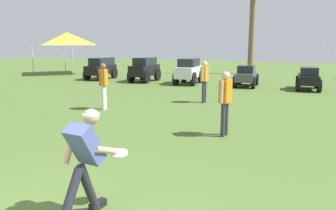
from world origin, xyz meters
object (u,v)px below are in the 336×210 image
at_px(parked_car_slot_b, 145,69).
at_px(parked_car_slot_d, 246,76).
at_px(teammate_near_sideline, 225,98).
at_px(teammate_deep, 204,78).
at_px(parked_car_slot_a, 101,68).
at_px(frisbee_thrower, 85,157).
at_px(parked_car_slot_e, 308,78).
at_px(palm_tree_far_left, 252,24).
at_px(parked_car_slot_c, 189,70).
at_px(frisbee_in_flight, 119,153).
at_px(event_tent, 67,39).
at_px(teammate_midfield, 104,82).

relative_size(parked_car_slot_b, parked_car_slot_d, 1.06).
relative_size(teammate_near_sideline, teammate_deep, 1.00).
bearing_deg(parked_car_slot_a, frisbee_thrower, -57.26).
bearing_deg(parked_car_slot_d, parked_car_slot_e, -3.34).
distance_m(frisbee_thrower, palm_tree_far_left, 21.55).
height_order(parked_car_slot_a, parked_car_slot_e, parked_car_slot_a).
relative_size(frisbee_thrower, parked_car_slot_b, 0.59).
bearing_deg(teammate_near_sideline, parked_car_slot_c, 113.23).
bearing_deg(frisbee_in_flight, parked_car_slot_a, 124.23).
bearing_deg(event_tent, parked_car_slot_d, -10.57).
bearing_deg(frisbee_thrower, teammate_deep, 95.78).
bearing_deg(teammate_midfield, parked_car_slot_c, 87.49).
relative_size(parked_car_slot_a, palm_tree_far_left, 0.38).
distance_m(parked_car_slot_a, parked_car_slot_b, 3.09).
distance_m(teammate_deep, parked_car_slot_b, 7.61).
bearing_deg(teammate_midfield, teammate_near_sideline, -20.59).
relative_size(parked_car_slot_c, parked_car_slot_e, 1.07).
relative_size(teammate_midfield, parked_car_slot_e, 0.70).
xyz_separation_m(teammate_near_sideline, parked_car_slot_c, (-4.14, 9.64, -0.20)).
bearing_deg(teammate_deep, palm_tree_far_left, 90.65).
height_order(parked_car_slot_b, palm_tree_far_left, palm_tree_far_left).
bearing_deg(frisbee_thrower, teammate_midfield, 121.09).
xyz_separation_m(parked_car_slot_a, parked_car_slot_b, (3.09, -0.11, 0.02)).
bearing_deg(parked_car_slot_e, frisbee_in_flight, -100.79).
distance_m(teammate_midfield, palm_tree_far_left, 15.74).
xyz_separation_m(frisbee_thrower, teammate_near_sideline, (0.84, 4.36, 0.15)).
xyz_separation_m(parked_car_slot_b, parked_car_slot_e, (8.90, -0.26, -0.18)).
bearing_deg(teammate_midfield, frisbee_thrower, -58.91).
xyz_separation_m(parked_car_slot_e, event_tent, (-16.33, 2.67, 1.99)).
distance_m(frisbee_thrower, parked_car_slot_e, 14.16).
xyz_separation_m(frisbee_in_flight, event_tent, (-13.77, 16.14, 1.81)).
xyz_separation_m(parked_car_slot_a, parked_car_slot_e, (11.99, -0.37, -0.16)).
distance_m(frisbee_thrower, teammate_deep, 8.63).
xyz_separation_m(teammate_near_sideline, parked_car_slot_d, (-0.99, 9.69, -0.38)).
distance_m(teammate_deep, parked_car_slot_e, 6.46).
distance_m(frisbee_in_flight, parked_car_slot_c, 14.05).
bearing_deg(parked_car_slot_b, teammate_near_sideline, -54.74).
bearing_deg(parked_car_slot_e, teammate_near_sideline, -101.81).
bearing_deg(parked_car_slot_a, teammate_deep, -34.33).
xyz_separation_m(frisbee_in_flight, teammate_midfield, (-3.91, 5.64, 0.19)).
bearing_deg(parked_car_slot_c, event_tent, 166.01).
xyz_separation_m(teammate_midfield, parked_car_slot_d, (3.49, 8.00, -0.38)).
bearing_deg(frisbee_thrower, parked_car_slot_b, 113.25).
bearing_deg(frisbee_in_flight, parked_car_slot_e, 79.21).
distance_m(teammate_deep, parked_car_slot_a, 10.04).
relative_size(parked_car_slot_a, parked_car_slot_c, 1.02).
bearing_deg(parked_car_slot_d, event_tent, 169.43).
distance_m(parked_car_slot_b, event_tent, 8.02).
bearing_deg(frisbee_in_flight, parked_car_slot_d, 91.72).
relative_size(teammate_deep, parked_car_slot_b, 0.66).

